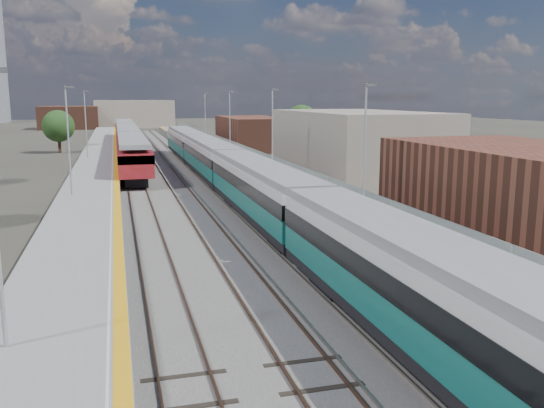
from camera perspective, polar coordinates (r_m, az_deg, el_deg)
name	(u,v)px	position (r m, az deg, el deg)	size (l,w,h in m)	color
ground	(189,175)	(59.10, -8.20, 2.88)	(320.00, 320.00, 0.00)	#47443A
ballast_bed	(165,172)	(61.34, -10.58, 3.12)	(10.50, 155.00, 0.06)	#565451
tracks	(169,169)	(63.04, -10.17, 3.40)	(8.96, 160.00, 0.17)	#4C3323
platform_right	(235,165)	(62.31, -3.67, 3.85)	(4.70, 155.00, 8.52)	slate
platform_left	(97,170)	(61.12, -16.97, 3.27)	(4.30, 155.00, 8.52)	slate
buildings	(65,85)	(147.21, -19.85, 11.06)	(72.00, 185.50, 40.00)	brown
green_train	(231,170)	(44.95, -4.11, 3.41)	(2.84, 78.95, 3.12)	black
red_train	(128,140)	(78.76, -14.09, 6.19)	(2.99, 60.67, 3.78)	black
tree_c	(58,126)	(86.59, -20.42, 7.24)	(4.44, 4.44, 6.02)	#382619
tree_d	(301,122)	(85.12, 2.93, 8.13)	(4.95, 4.95, 6.71)	#382619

